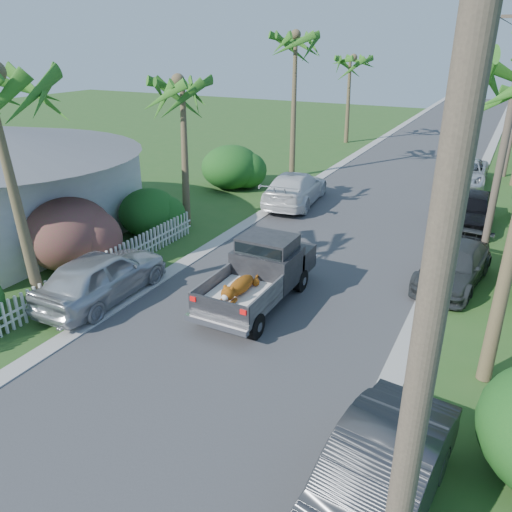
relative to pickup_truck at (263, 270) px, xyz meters
The scene contains 20 objects.
ground 7.13m from the pickup_truck, 86.34° to the right, with size 120.00×120.00×0.00m, color #2C5620.
road 17.99m from the pickup_truck, 88.56° to the left, with size 8.00×100.00×0.02m, color #38383A.
curb_left 18.39m from the pickup_truck, 102.10° to the left, with size 0.60×100.00×0.06m, color #A5A39E.
curb_right 18.60m from the pickup_truck, 75.18° to the left, with size 0.60×100.00×0.06m, color #A5A39E.
pickup_truck is the anchor object (origin of this frame).
parked_car_rn 8.35m from the pickup_truck, 50.09° to the right, with size 1.69×4.84×1.59m, color #282A2D.
parked_car_rm 6.62m from the pickup_truck, 37.04° to the left, with size 1.86×4.57×1.32m, color #333638.
parked_car_rf 11.60m from the pickup_truck, 63.53° to the left, with size 1.84×4.57×1.56m, color black.
parked_car_rd 18.15m from the pickup_truck, 77.10° to the left, with size 2.38×5.17×1.44m, color silver.
parked_car_ln 5.15m from the pickup_truck, 152.05° to the right, with size 1.93×4.81×1.64m, color #B9BCC0.
parked_car_lf 10.34m from the pickup_truck, 107.74° to the left, with size 2.27×5.59×1.62m, color white.
palm_l_b 9.55m from the pickup_truck, 142.04° to the left, with size 4.40×4.40×7.40m.
palm_l_c 17.38m from the pickup_truck, 110.36° to the left, with size 4.40×4.40×9.20m.
palm_l_d 28.15m from the pickup_truck, 102.65° to the left, with size 4.40×4.40×7.70m.
shrub_l_b 7.43m from the pickup_truck, behind, with size 3.00×3.30×2.60m, color #A41745.
shrub_l_c 7.55m from the pickup_truck, 156.98° to the left, with size 2.40×2.64×2.00m, color #154A1A.
shrub_l_d 13.30m from the pickup_truck, 124.58° to the left, with size 3.20×3.52×2.40m, color #154A1A.
picket_fence 5.78m from the pickup_truck, 164.42° to the right, with size 0.10×11.00×1.00m, color white.
utility_pole_a 11.46m from the pickup_truck, 56.23° to the right, with size 1.60×0.26×9.00m.
utility_pole_b 9.22m from the pickup_truck, 44.53° to the left, with size 1.60×0.26×9.00m.
Camera 1 is at (5.97, -5.80, 7.73)m, focal length 35.00 mm.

